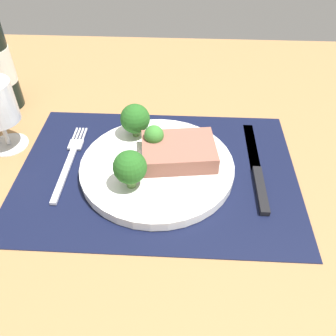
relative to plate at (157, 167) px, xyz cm
name	(u,v)px	position (x,y,z in cm)	size (l,w,h in cm)	color
ground_plane	(157,178)	(0.00, 0.00, -2.60)	(140.00, 110.00, 3.00)	#996D42
placemat	(157,171)	(0.00, 0.00, -0.95)	(46.00, 33.10, 0.30)	black
plate	(157,167)	(0.00, 0.00, 0.00)	(25.27, 25.27, 1.60)	white
steak	(179,152)	(3.46, 1.49, 2.26)	(11.86, 8.79, 2.91)	#8C5647
broccoli_near_steak	(135,119)	(-4.31, 7.50, 4.27)	(5.17, 5.17, 6.10)	#5B8942
broccoli_front_edge	(154,136)	(-0.67, 3.08, 4.07)	(3.24, 3.24, 5.12)	#5B8942
broccoli_near_fork	(130,168)	(-3.51, -5.25, 4.52)	(5.06, 5.06, 6.33)	#5B8942
fork	(70,161)	(-15.14, 1.42, -0.55)	(2.40, 19.20, 0.50)	silver
knife	(257,171)	(16.54, 0.53, -0.50)	(1.80, 23.00, 0.80)	black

